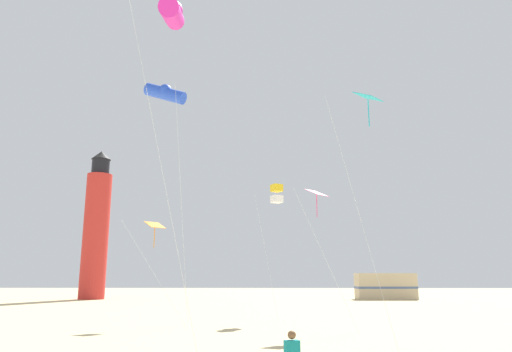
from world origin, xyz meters
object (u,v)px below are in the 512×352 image
at_px(kite_diamond_cyan, 367,106).
at_px(kite_diamond_orange, 155,228).
at_px(rv_van_tan, 385,286).
at_px(lighthouse_distant, 96,228).
at_px(kite_tube_magenta, 172,13).
at_px(kite_diamond_rainbow, 317,197).
at_px(kite_box_gold, 277,194).
at_px(kite_tube_blue, 165,93).

bearing_deg(kite_diamond_cyan, kite_diamond_orange, 142.02).
distance_m(kite_diamond_orange, rv_van_tan, 34.35).
xyz_separation_m(kite_diamond_orange, lighthouse_distant, (-13.26, 27.78, 2.91)).
bearing_deg(kite_diamond_cyan, kite_tube_magenta, -164.82).
bearing_deg(kite_tube_magenta, rv_van_tan, 66.44).
height_order(kite_diamond_rainbow, kite_diamond_orange, kite_diamond_rainbow).
xyz_separation_m(lighthouse_distant, rv_van_tan, (32.35, 0.56, -6.45)).
relative_size(kite_diamond_rainbow, kite_diamond_cyan, 0.70).
xyz_separation_m(kite_diamond_cyan, rv_van_tan, (9.30, 35.97, -7.43)).
xyz_separation_m(kite_tube_magenta, kite_diamond_orange, (-2.55, 9.60, -6.69)).
xyz_separation_m(kite_box_gold, kite_diamond_cyan, (3.21, -11.58, 1.37)).
xyz_separation_m(kite_box_gold, kite_diamond_orange, (-6.58, -3.94, -2.52)).
distance_m(kite_tube_blue, rv_van_tan, 36.01).
relative_size(kite_tube_blue, kite_diamond_orange, 2.47).
bearing_deg(rv_van_tan, kite_diamond_cyan, -107.02).
bearing_deg(kite_tube_magenta, lighthouse_distant, 112.92).
distance_m(kite_diamond_orange, lighthouse_distant, 30.92).
relative_size(lighthouse_distant, rv_van_tan, 2.57).
relative_size(kite_box_gold, kite_diamond_orange, 1.51).
height_order(kite_diamond_cyan, rv_van_tan, kite_diamond_cyan).
relative_size(kite_diamond_rainbow, lighthouse_distant, 0.39).
xyz_separation_m(kite_diamond_cyan, lighthouse_distant, (-23.05, 35.42, -0.98)).
xyz_separation_m(kite_tube_blue, kite_diamond_orange, (-0.32, 0.36, -7.47)).
distance_m(kite_diamond_rainbow, kite_diamond_cyan, 6.11).
distance_m(kite_tube_magenta, kite_box_gold, 14.73).
height_order(kite_diamond_orange, kite_diamond_cyan, kite_diamond_cyan).
bearing_deg(rv_van_tan, kite_diamond_orange, -126.49).
height_order(kite_tube_blue, rv_van_tan, kite_tube_blue).
xyz_separation_m(kite_tube_blue, kite_box_gold, (6.26, 4.30, -4.95)).
bearing_deg(kite_box_gold, kite_tube_blue, -145.53).
distance_m(kite_diamond_cyan, lighthouse_distant, 42.27).
distance_m(kite_diamond_rainbow, rv_van_tan, 32.83).
bearing_deg(kite_tube_magenta, kite_diamond_orange, 104.85).
distance_m(kite_tube_blue, lighthouse_distant, 31.57).
bearing_deg(kite_diamond_cyan, lighthouse_distant, 123.05).
bearing_deg(lighthouse_distant, kite_diamond_rainbow, -54.31).
height_order(kite_tube_blue, kite_box_gold, kite_tube_blue).
xyz_separation_m(kite_box_gold, rv_van_tan, (12.51, 24.40, -6.06)).
height_order(kite_tube_magenta, kite_diamond_rainbow, kite_tube_magenta).
height_order(kite_box_gold, kite_diamond_cyan, kite_diamond_cyan).
bearing_deg(kite_diamond_rainbow, kite_diamond_orange, 164.46).
xyz_separation_m(kite_tube_magenta, kite_tube_blue, (-2.23, 9.24, 0.78)).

